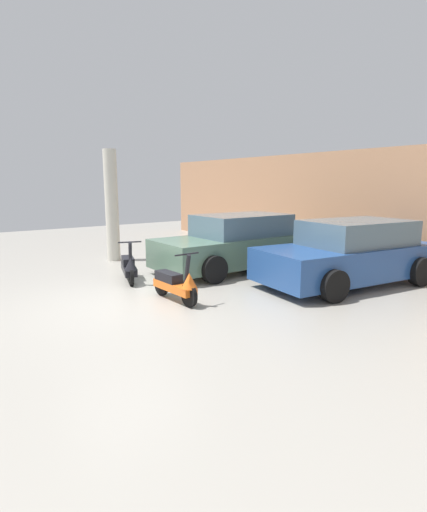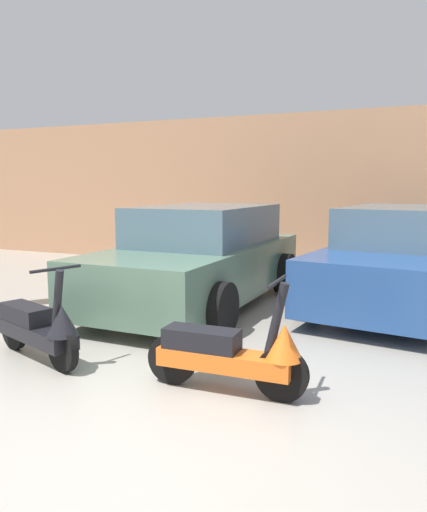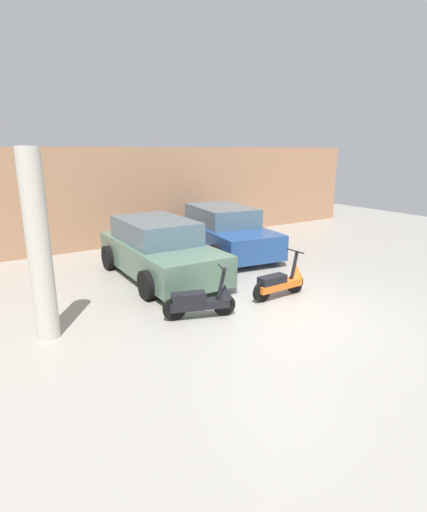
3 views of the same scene
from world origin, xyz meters
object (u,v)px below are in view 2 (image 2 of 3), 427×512
Objects in this scene: scooter_front_right at (232,352)px; car_rear_center at (402,259)px; car_rear_left at (200,258)px; scooter_front_left at (39,327)px.

car_rear_center is (1.15, 3.97, 0.34)m from scooter_front_right.
car_rear_left reaches higher than scooter_front_right.
scooter_front_left is at bearing 179.33° from scooter_front_right.
scooter_front_left is 2.08m from scooter_front_right.
car_rear_center reaches higher than scooter_front_right.
scooter_front_right is at bearing -8.19° from car_rear_center.
car_rear_center is (3.23, 4.00, 0.34)m from scooter_front_left.
car_rear_center is at bearing 72.25° from scooter_front_right.
car_rear_center is (2.78, 1.08, -0.00)m from car_rear_left.
scooter_front_left is 0.32× the size of car_rear_left.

